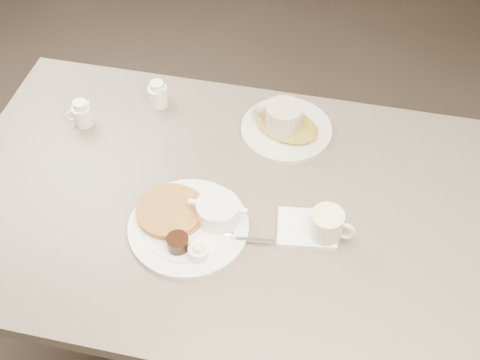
% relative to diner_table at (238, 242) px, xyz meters
% --- Properties ---
extents(diner_table, '(1.50, 0.90, 0.75)m').
position_rel_diner_table_xyz_m(diner_table, '(0.00, 0.00, 0.00)').
color(diner_table, slate).
rests_on(diner_table, ground).
extents(main_plate, '(0.36, 0.30, 0.07)m').
position_rel_diner_table_xyz_m(main_plate, '(-0.10, -0.09, 0.19)').
color(main_plate, white).
rests_on(main_plate, diner_table).
extents(coffee_mug_near, '(0.12, 0.09, 0.09)m').
position_rel_diner_table_xyz_m(coffee_mug_near, '(0.23, -0.06, 0.22)').
color(coffee_mug_near, white).
rests_on(coffee_mug_near, diner_table).
extents(napkin, '(0.16, 0.13, 0.02)m').
position_rel_diner_table_xyz_m(napkin, '(0.18, -0.05, 0.18)').
color(napkin, white).
rests_on(napkin, diner_table).
extents(coffee_mug_far, '(0.15, 0.12, 0.10)m').
position_rel_diner_table_xyz_m(coffee_mug_far, '(0.06, 0.28, 0.22)').
color(coffee_mug_far, beige).
rests_on(coffee_mug_far, diner_table).
extents(creamer_left, '(0.08, 0.06, 0.08)m').
position_rel_diner_table_xyz_m(creamer_left, '(-0.50, 0.19, 0.21)').
color(creamer_left, white).
rests_on(creamer_left, diner_table).
extents(creamer_right, '(0.07, 0.07, 0.08)m').
position_rel_diner_table_xyz_m(creamer_right, '(-0.31, 0.32, 0.21)').
color(creamer_right, white).
rests_on(creamer_right, diner_table).
extents(hash_plate, '(0.34, 0.34, 0.04)m').
position_rel_diner_table_xyz_m(hash_plate, '(0.08, 0.28, 0.18)').
color(hash_plate, silver).
rests_on(hash_plate, diner_table).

